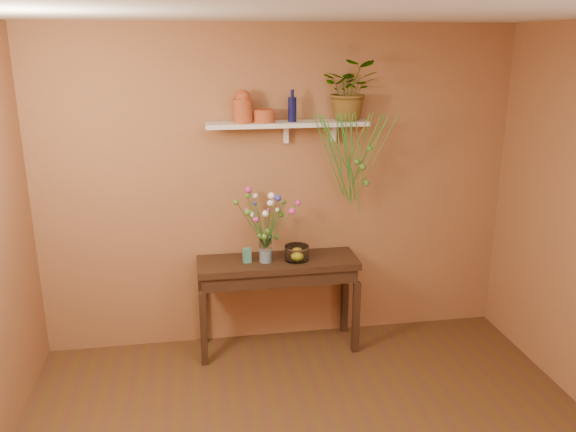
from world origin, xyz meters
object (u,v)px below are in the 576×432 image
Objects in this scene: blue_bottle at (292,109)px; spider_plant at (350,90)px; sideboard at (278,273)px; bouquet at (265,213)px; glass_bowl at (297,253)px; terracotta_jug at (243,107)px; glass_vase at (266,251)px.

spider_plant is at bearing 3.80° from blue_bottle.
sideboard is 2.77× the size of spider_plant.
glass_bowl is at bearing 5.24° from bouquet.
terracotta_jug is 0.48× the size of bouquet.
spider_plant is at bearing 1.95° from terracotta_jug.
glass_vase is 0.33m from bouquet.
glass_vase reaches higher than sideboard.
glass_vase is 1.10× the size of glass_bowl.
sideboard is 0.56m from bouquet.
sideboard is 6.01× the size of glass_vase.
glass_bowl is (0.41, -0.13, -1.19)m from terracotta_jug.
glass_bowl is at bearing -160.99° from spider_plant.
blue_bottle is at bearing -176.20° from spider_plant.
terracotta_jug is 1.17m from glass_vase.
terracotta_jug is at bearing 179.67° from blue_bottle.
glass_vase is at bearing -164.60° from sideboard.
glass_bowl is at bearing -17.55° from terracotta_jug.
glass_vase is 0.41× the size of bouquet.
spider_plant is at bearing 19.01° from glass_bowl.
terracotta_jug is at bearing -178.05° from spider_plant.
terracotta_jug is 1.02× the size of blue_bottle.
bouquet reaches higher than glass_vase.
blue_bottle is 0.47× the size of bouquet.
glass_bowl is at bearing -81.92° from blue_bottle.
blue_bottle is 1.13× the size of glass_vase.
blue_bottle is 1.17m from glass_vase.
spider_plant reaches higher than terracotta_jug.
sideboard is at bearing -21.66° from terracotta_jug.
glass_vase is (-0.11, -0.03, 0.21)m from sideboard.
terracotta_jug reaches higher than blue_bottle.
bouquet is (-0.24, -0.15, -0.80)m from blue_bottle.
spider_plant reaches higher than glass_vase.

